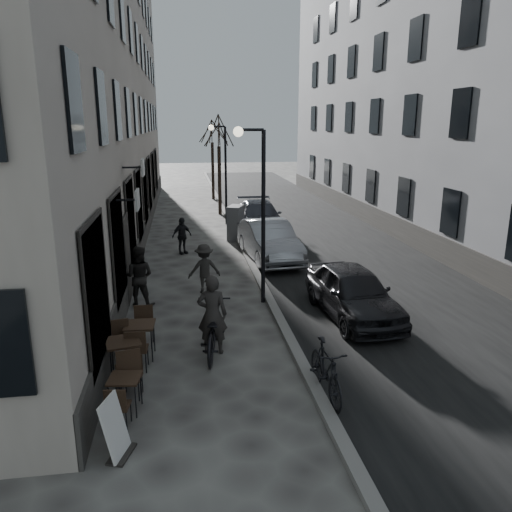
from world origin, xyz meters
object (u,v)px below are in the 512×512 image
object	(u,v)px
streetlamp_near	(257,197)
pedestrian_far	(182,236)
sign_board	(116,433)
utility_cabinet	(236,223)
bistro_set_b	(124,355)
moped	(326,370)
bistro_set_c	(140,337)
pedestrian_mid	(204,269)
car_far	(259,217)
bistro_set_a	(125,391)
streetlamp_far	(222,164)
bicycle	(213,329)
tree_far	(212,131)
car_mid	(269,241)
car_near	(353,292)
tree_near	(219,132)
pedestrian_near	(139,276)

from	to	relation	value
streetlamp_near	pedestrian_far	size ratio (longest dim) A/B	3.39
sign_board	utility_cabinet	world-z (taller)	utility_cabinet
bistro_set_b	moped	xyz separation A→B (m)	(3.95, -1.32, 0.04)
bistro_set_c	sign_board	distance (m)	3.51
pedestrian_mid	car_far	bearing A→B (deg)	-117.75
sign_board	bistro_set_a	bearing A→B (deg)	107.48
pedestrian_far	streetlamp_far	bearing A→B (deg)	37.76
bistro_set_c	bicycle	size ratio (longest dim) A/B	0.75
tree_far	bistro_set_c	bearing A→B (deg)	-97.62
bistro_set_b	utility_cabinet	world-z (taller)	utility_cabinet
pedestrian_far	moped	size ratio (longest dim) A/B	0.82
bicycle	car_mid	size ratio (longest dim) A/B	0.48
car_near	car_far	world-z (taller)	car_far
bistro_set_a	car_far	bearing A→B (deg)	79.96
streetlamp_near	bistro_set_c	bearing A→B (deg)	-134.93
pedestrian_far	utility_cabinet	bearing A→B (deg)	11.36
bistro_set_c	car_mid	world-z (taller)	car_mid
tree_near	bistro_set_a	size ratio (longest dim) A/B	4.01
streetlamp_far	pedestrian_mid	world-z (taller)	streetlamp_far
tree_far	car_mid	bearing A→B (deg)	-86.14
streetlamp_near	streetlamp_far	bearing A→B (deg)	90.00
bistro_set_c	car_near	xyz separation A→B (m)	(5.58, 1.67, 0.21)
bicycle	car_mid	world-z (taller)	car_mid
bistro_set_a	bicycle	bearing A→B (deg)	59.36
bistro_set_c	car_far	distance (m)	13.98
tree_near	tree_far	xyz separation A→B (m)	(0.00, 6.00, 0.00)
streetlamp_near	pedestrian_near	xyz separation A→B (m)	(-3.43, 0.26, -2.27)
tree_near	pedestrian_far	size ratio (longest dim) A/B	3.79
bistro_set_a	car_mid	world-z (taller)	car_mid
sign_board	moped	world-z (taller)	moped
bistro_set_b	bicycle	size ratio (longest dim) A/B	0.79
bicycle	pedestrian_mid	size ratio (longest dim) A/B	1.40
tree_far	sign_board	size ratio (longest dim) A/B	5.63
utility_cabinet	pedestrian_near	size ratio (longest dim) A/B	0.87
utility_cabinet	bicycle	distance (m)	11.71
tree_far	pedestrian_far	bearing A→B (deg)	-98.56
bistro_set_c	pedestrian_far	bearing A→B (deg)	86.28
bicycle	car_near	xyz separation A→B (m)	(3.94, 1.66, 0.13)
bicycle	bistro_set_c	bearing A→B (deg)	9.02
bistro_set_c	bicycle	world-z (taller)	bicycle
pedestrian_far	car_near	world-z (taller)	pedestrian_far
bistro_set_b	bistro_set_c	size ratio (longest dim) A/B	1.06
sign_board	pedestrian_far	bearing A→B (deg)	103.06
streetlamp_far	bicycle	distance (m)	15.45
bistro_set_c	pedestrian_near	size ratio (longest dim) A/B	0.92
pedestrian_near	bicycle	bearing A→B (deg)	134.52
tree_near	utility_cabinet	xyz separation A→B (m)	(0.20, -6.59, -3.89)
car_near	streetlamp_far	bearing A→B (deg)	96.41
pedestrian_near	streetlamp_far	bearing A→B (deg)	-90.84
pedestrian_near	pedestrian_far	distance (m)	5.97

